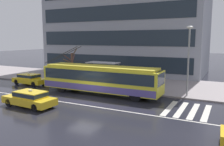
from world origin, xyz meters
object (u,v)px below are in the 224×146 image
object	(u,v)px
pedestrian_at_shelter	(132,72)
taxi_queued_behind_bus	(30,79)
bus_shelter	(104,68)
pedestrian_walking_past	(102,70)
taxi_oncoming_near	(30,98)
pedestrian_approaching_curb	(118,73)
street_tree_bare	(72,65)
street_lamp	(189,55)
trolleybus	(100,79)

from	to	relation	value
pedestrian_at_shelter	taxi_queued_behind_bus	bearing A→B (deg)	-162.40
bus_shelter	pedestrian_at_shelter	xyz separation A→B (m)	(3.43, 0.26, -0.31)
pedestrian_at_shelter	pedestrian_walking_past	size ratio (longest dim) A/B	1.01
taxi_oncoming_near	taxi_queued_behind_bus	bearing A→B (deg)	136.19
pedestrian_approaching_curb	taxi_oncoming_near	bearing A→B (deg)	-106.34
pedestrian_at_shelter	street_tree_bare	distance (m)	7.75
pedestrian_at_shelter	street_lamp	bearing A→B (deg)	-12.75
trolleybus	pedestrian_approaching_curb	bearing A→B (deg)	88.38
pedestrian_at_shelter	pedestrian_approaching_curb	world-z (taller)	pedestrian_at_shelter
street_tree_bare	pedestrian_approaching_curb	bearing A→B (deg)	2.19
pedestrian_walking_past	street_tree_bare	distance (m)	4.04
taxi_queued_behind_bus	pedestrian_approaching_curb	bearing A→B (deg)	18.69
pedestrian_approaching_curb	taxi_queued_behind_bus	bearing A→B (deg)	-161.31
bus_shelter	taxi_oncoming_near	bearing A→B (deg)	-96.40
bus_shelter	pedestrian_approaching_curb	size ratio (longest dim) A/B	1.87
taxi_queued_behind_bus	pedestrian_approaching_curb	distance (m)	10.57
bus_shelter	taxi_queued_behind_bus	bearing A→B (deg)	-157.25
taxi_oncoming_near	street_tree_bare	xyz separation A→B (m)	(-3.15, 9.86, 1.48)
street_lamp	trolleybus	bearing A→B (deg)	-161.03
pedestrian_at_shelter	pedestrian_walking_past	distance (m)	3.72
taxi_queued_behind_bus	taxi_oncoming_near	distance (m)	9.71
pedestrian_at_shelter	pedestrian_approaching_curb	bearing A→B (deg)	-169.40
pedestrian_at_shelter	street_lamp	world-z (taller)	street_lamp
street_lamp	street_tree_bare	distance (m)	13.91
pedestrian_at_shelter	street_tree_bare	size ratio (longest dim) A/B	0.48
bus_shelter	street_lamp	size ratio (longest dim) A/B	0.57
bus_shelter	street_tree_bare	size ratio (longest dim) A/B	0.87
taxi_queued_behind_bus	bus_shelter	size ratio (longest dim) A/B	1.19
taxi_oncoming_near	pedestrian_approaching_curb	distance (m)	10.57
bus_shelter	pedestrian_approaching_curb	world-z (taller)	bus_shelter
taxi_oncoming_near	pedestrian_at_shelter	distance (m)	11.41
trolleybus	pedestrian_at_shelter	xyz separation A→B (m)	(1.71, 4.04, 0.24)
taxi_oncoming_near	pedestrian_walking_past	distance (m)	10.20
taxi_queued_behind_bus	street_lamp	distance (m)	18.07
pedestrian_walking_past	bus_shelter	bearing A→B (deg)	7.93
pedestrian_at_shelter	pedestrian_approaching_curb	size ratio (longest dim) A/B	1.03
trolleybus	pedestrian_walking_past	size ratio (longest dim) A/B	6.38
trolleybus	street_tree_bare	world-z (taller)	trolleybus
trolleybus	pedestrian_approaching_curb	xyz separation A→B (m)	(0.11, 3.74, 0.12)
taxi_oncoming_near	bus_shelter	xyz separation A→B (m)	(1.14, 10.14, 1.39)
pedestrian_at_shelter	pedestrian_approaching_curb	distance (m)	1.64
trolleybus	pedestrian_at_shelter	size ratio (longest dim) A/B	6.34
pedestrian_approaching_curb	street_tree_bare	distance (m)	6.14
bus_shelter	pedestrian_approaching_curb	distance (m)	1.88
taxi_queued_behind_bus	pedestrian_at_shelter	distance (m)	12.19
trolleybus	pedestrian_at_shelter	world-z (taller)	trolleybus
bus_shelter	pedestrian_at_shelter	world-z (taller)	bus_shelter
trolleybus	pedestrian_approaching_curb	world-z (taller)	trolleybus
pedestrian_approaching_curb	street_lamp	xyz separation A→B (m)	(7.66, -1.07, 2.27)
pedestrian_approaching_curb	pedestrian_walking_past	size ratio (longest dim) A/B	0.97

